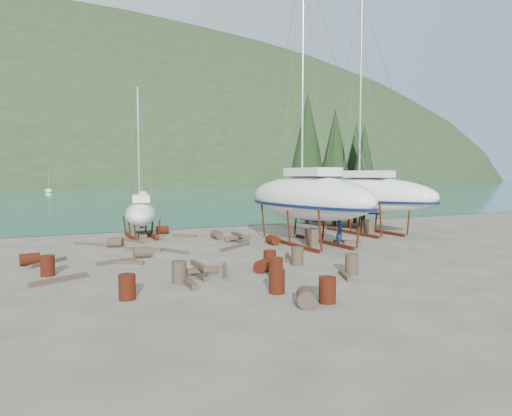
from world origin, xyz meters
name	(u,v)px	position (x,y,z in m)	size (l,w,h in m)	color
ground	(268,260)	(0.00, 0.00, 0.00)	(600.00, 600.00, 0.00)	#564E44
bay_water	(55,182)	(0.00, 315.00, 0.01)	(700.00, 700.00, 0.00)	#1C6D8C
far_hill	(55,182)	(0.00, 320.00, 0.00)	(800.00, 360.00, 110.00)	#223219
far_house_center	(12,179)	(-20.00, 190.00, 2.92)	(6.60, 5.60, 5.60)	beige
far_house_right	(137,179)	(30.00, 190.00, 2.92)	(6.60, 5.60, 5.60)	beige
cypress_near_right	(335,158)	(12.50, 12.00, 5.79)	(3.60, 3.60, 10.00)	black
cypress_mid_right	(364,168)	(14.00, 10.00, 4.92)	(3.06, 3.06, 8.50)	black
cypress_back_left	(307,148)	(11.00, 14.00, 6.66)	(4.14, 4.14, 11.50)	black
cypress_far_right	(356,165)	(15.50, 13.00, 5.21)	(3.24, 3.24, 9.00)	black
moored_boat_mid	(142,194)	(10.00, 80.00, 0.39)	(2.00, 5.00, 6.05)	white
moored_boat_far	(49,191)	(-8.00, 110.00, 0.39)	(2.00, 5.00, 6.05)	white
large_sailboat_near	(307,197)	(4.59, 3.73, 2.93)	(4.30, 11.80, 18.22)	white
large_sailboat_far	(364,195)	(11.43, 6.76, 2.87)	(7.43, 11.47, 17.57)	white
small_sailboat_shore	(141,213)	(-4.12, 11.14, 1.70)	(3.36, 6.71, 10.29)	white
worker	(340,232)	(5.83, 2.02, 0.88)	(0.64, 0.42, 1.75)	navy
drum_1	(306,297)	(-2.63, -7.81, 0.29)	(0.58, 0.58, 0.88)	#2D2823
drum_2	(30,259)	(-10.86, 3.72, 0.29)	(0.58, 0.58, 0.88)	maroon
drum_3	(277,281)	(-2.70, -5.95, 0.44)	(0.58, 0.58, 0.88)	maroon
drum_4	(163,230)	(-2.24, 12.71, 0.29)	(0.58, 0.58, 0.88)	maroon
drum_5	(297,256)	(0.64, -1.78, 0.44)	(0.58, 0.58, 0.88)	#2D2823
drum_6	(273,240)	(2.62, 4.53, 0.29)	(0.58, 0.58, 0.88)	maroon
drum_7	(327,290)	(-1.77, -7.80, 0.44)	(0.58, 0.58, 0.88)	maroon
drum_8	(48,266)	(-10.15, 0.80, 0.44)	(0.58, 0.58, 0.88)	maroon
drum_9	(115,242)	(-6.35, 7.72, 0.29)	(0.58, 0.58, 0.88)	#2D2823
drum_10	(276,268)	(-1.62, -3.87, 0.44)	(0.58, 0.58, 0.88)	maroon
drum_11	(217,235)	(0.40, 8.44, 0.29)	(0.58, 0.58, 0.88)	#2D2823
drum_12	(263,266)	(-1.51, -2.48, 0.29)	(0.58, 0.58, 0.88)	maroon
drum_13	(127,287)	(-7.75, -4.49, 0.44)	(0.58, 0.58, 0.88)	maroon
drum_14	(270,260)	(-1.01, -2.13, 0.44)	(0.58, 0.58, 0.88)	maroon
drum_15	(142,252)	(-5.64, 3.42, 0.29)	(0.58, 0.58, 0.88)	#2D2823
drum_16	(179,272)	(-5.46, -2.90, 0.44)	(0.58, 0.58, 0.88)	#2D2823
drum_17	(352,264)	(1.74, -4.51, 0.44)	(0.58, 0.58, 0.88)	#2D2823
timber_0	(131,241)	(-5.05, 9.64, 0.07)	(0.14, 2.76, 0.14)	brown
timber_1	(347,242)	(7.13, 3.00, 0.10)	(0.19, 1.75, 0.19)	brown
timber_3	(225,271)	(-3.11, -1.86, 0.07)	(0.15, 3.16, 0.15)	brown
timber_4	(127,262)	(-6.62, 2.03, 0.09)	(0.17, 1.73, 0.17)	brown
timber_5	(288,257)	(1.09, -0.05, 0.08)	(0.16, 2.55, 0.16)	brown
timber_6	(185,236)	(-1.32, 10.24, 0.10)	(0.19, 1.81, 0.19)	brown
timber_7	(345,275)	(1.09, -4.92, 0.09)	(0.17, 1.58, 0.17)	brown
timber_8	(143,250)	(-5.17, 5.51, 0.09)	(0.19, 2.19, 0.19)	brown
timber_9	(137,232)	(-3.84, 14.00, 0.08)	(0.15, 2.35, 0.15)	brown
timber_10	(235,247)	(-0.04, 4.25, 0.08)	(0.16, 3.16, 0.16)	brown
timber_11	(175,251)	(-3.63, 4.28, 0.08)	(0.15, 2.13, 0.15)	brown
timber_12	(117,261)	(-7.06, 2.47, 0.08)	(0.17, 2.03, 0.17)	brown
timber_14	(59,280)	(-9.75, -0.61, 0.09)	(0.18, 2.45, 0.18)	brown
timber_15	(96,245)	(-7.33, 8.79, 0.07)	(0.15, 3.25, 0.15)	brown
timber_16	(187,281)	(-5.23, -3.15, 0.11)	(0.23, 2.44, 0.23)	brown
timber_17	(49,262)	(-10.06, 3.68, 0.08)	(0.16, 2.39, 0.16)	brown
timber_pile_fore	(199,270)	(-4.42, -2.24, 0.30)	(1.80, 1.80, 0.60)	brown
timber_pile_aft	(238,238)	(1.05, 6.36, 0.30)	(1.80, 1.80, 0.60)	brown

